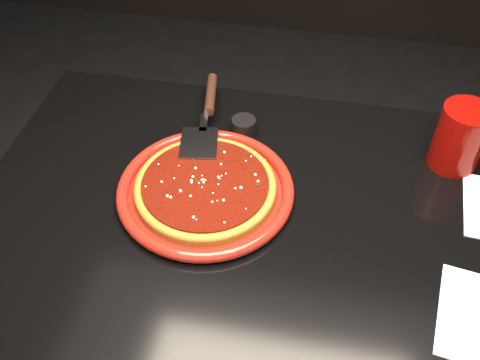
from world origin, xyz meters
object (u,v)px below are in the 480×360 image
object	(u,v)px
table	(280,337)
plate	(206,190)
ramekin	(244,127)
pizza_server	(206,115)
cup	(460,137)

from	to	relation	value
table	plate	bearing A→B (deg)	159.78
plate	ramekin	xyz separation A→B (m)	(0.04, 0.18, 0.01)
plate	pizza_server	size ratio (longest dim) A/B	1.07
table	cup	size ratio (longest dim) A/B	9.03
table	plate	distance (m)	0.43
plate	cup	xyz separation A→B (m)	(0.46, 0.18, 0.05)
plate	pizza_server	distance (m)	0.19
plate	ramekin	size ratio (longest dim) A/B	6.57
pizza_server	cup	xyz separation A→B (m)	(0.50, -0.00, 0.02)
cup	pizza_server	bearing A→B (deg)	179.53
plate	ramekin	bearing A→B (deg)	78.23
table	ramekin	bearing A→B (deg)	118.16
plate	pizza_server	bearing A→B (deg)	102.48
pizza_server	cup	size ratio (longest dim) A/B	2.34
table	cup	distance (m)	0.58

